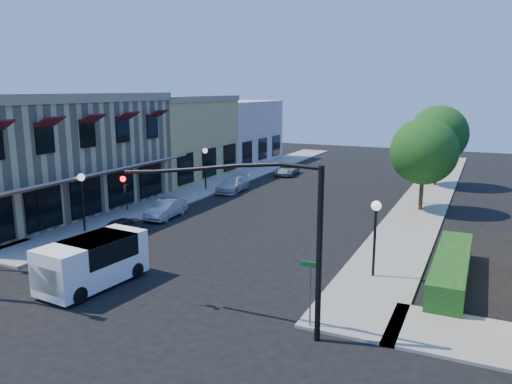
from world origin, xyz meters
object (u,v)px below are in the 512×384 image
at_px(lamppost_left_far, 205,158).
at_px(parked_car_a, 118,229).
at_px(street_tree_a, 424,151).
at_px(lamppost_left_near, 82,188).
at_px(lamppost_right_far, 422,168).
at_px(white_van, 92,259).
at_px(parked_car_b, 166,209).
at_px(lamppost_right_near, 376,219).
at_px(parked_car_c, 233,184).
at_px(parked_car_d, 287,170).
at_px(signal_mast_arm, 260,217).
at_px(street_tree_b, 439,134).
at_px(street_name_sign, 311,283).

xyz_separation_m(lamppost_left_far, parked_car_a, (2.45, -13.93, -2.19)).
distance_m(street_tree_a, lamppost_left_near, 22.30).
bearing_deg(lamppost_left_far, lamppost_left_near, -90.00).
distance_m(lamppost_right_far, parked_car_a, 21.69).
xyz_separation_m(lamppost_right_far, white_van, (-10.76, -22.05, -1.53)).
xyz_separation_m(lamppost_left_near, parked_car_b, (2.30, 5.00, -2.13)).
xyz_separation_m(lamppost_right_near, parked_car_c, (-14.70, 14.51, -2.12)).
height_order(lamppost_right_far, white_van, lamppost_right_far).
bearing_deg(parked_car_d, street_tree_a, -41.94).
height_order(street_tree_a, signal_mast_arm, street_tree_a).
bearing_deg(street_tree_b, parked_car_c, -147.69).
xyz_separation_m(lamppost_left_near, lamppost_right_far, (17.00, 16.00, 0.00)).
bearing_deg(lamppost_left_near, lamppost_right_far, 43.26).
relative_size(street_tree_a, parked_car_d, 1.65).
height_order(signal_mast_arm, lamppost_right_far, signal_mast_arm).
distance_m(lamppost_right_near, white_van, 12.44).
xyz_separation_m(street_name_sign, lamppost_left_near, (-16.00, 5.80, 1.04)).
bearing_deg(white_van, parked_car_b, 109.63).
bearing_deg(white_van, parked_car_c, 100.85).
distance_m(lamppost_left_near, white_van, 8.82).
bearing_deg(lamppost_right_far, lamppost_left_near, -136.74).
bearing_deg(street_name_sign, lamppost_left_far, 128.94).
bearing_deg(lamppost_left_far, parked_car_d, 71.45).
height_order(lamppost_left_near, white_van, lamppost_left_near).
bearing_deg(street_tree_a, lamppost_right_near, -91.23).
distance_m(street_tree_a, parked_car_d, 17.54).
xyz_separation_m(street_name_sign, white_van, (-9.76, -0.25, -0.49)).
bearing_deg(lamppost_right_near, white_van, -150.65).
distance_m(lamppost_left_far, parked_car_d, 10.77).
relative_size(signal_mast_arm, lamppost_right_near, 2.24).
bearing_deg(lamppost_left_far, lamppost_right_far, 6.71).
relative_size(lamppost_right_far, parked_car_d, 0.91).
relative_size(street_tree_b, lamppost_right_far, 1.97).
bearing_deg(street_tree_a, parked_car_c, 178.04).
distance_m(street_tree_b, lamppost_right_far, 8.21).
bearing_deg(street_name_sign, lamppost_left_near, 160.07).
bearing_deg(white_van, street_tree_b, 69.79).
relative_size(lamppost_right_far, parked_car_a, 1.12).
bearing_deg(street_tree_b, parked_car_d, 180.00).
distance_m(street_tree_b, parked_car_b, 24.53).
bearing_deg(parked_car_b, street_tree_b, 46.74).
bearing_deg(lamppost_left_near, parked_car_d, 82.04).
height_order(street_tree_b, parked_car_b, street_tree_b).
relative_size(street_tree_b, lamppost_left_near, 1.97).
bearing_deg(lamppost_right_far, parked_car_d, 149.61).
distance_m(street_name_sign, parked_car_d, 32.39).
height_order(lamppost_left_near, lamppost_right_far, same).
height_order(signal_mast_arm, street_name_sign, signal_mast_arm).
distance_m(street_name_sign, parked_car_a, 14.82).
bearing_deg(street_name_sign, signal_mast_arm, -156.80).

